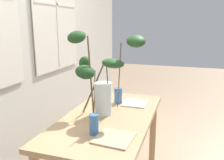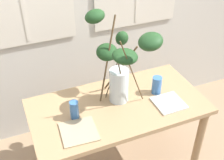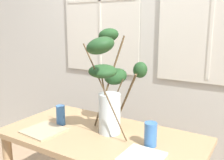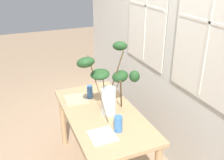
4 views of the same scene
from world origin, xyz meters
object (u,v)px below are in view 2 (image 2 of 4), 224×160
dining_table (118,116)px  drinking_glass_blue_right (157,85)px  vase_with_branches (119,63)px  plate_square_right (169,103)px  drinking_glass_blue_left (74,110)px  plate_square_left (79,132)px

dining_table → drinking_glass_blue_right: bearing=3.4°
dining_table → vase_with_branches: (0.03, 0.07, 0.45)m
vase_with_branches → plate_square_right: 0.52m
vase_with_branches → plate_square_right: bearing=-32.2°
vase_with_branches → drinking_glass_blue_left: vase_with_branches is taller
dining_table → drinking_glass_blue_right: (0.35, 0.02, 0.19)m
vase_with_branches → drinking_glass_blue_right: bearing=-9.1°
drinking_glass_blue_left → plate_square_right: size_ratio=0.66×
drinking_glass_blue_right → drinking_glass_blue_left: bearing=-177.2°
vase_with_branches → plate_square_left: vase_with_branches is taller
dining_table → drinking_glass_blue_left: bearing=-177.8°
drinking_glass_blue_left → plate_square_left: 0.17m
dining_table → drinking_glass_blue_right: size_ratio=9.15×
vase_with_branches → plate_square_left: 0.57m
drinking_glass_blue_left → drinking_glass_blue_right: (0.70, 0.03, 0.00)m
vase_with_branches → drinking_glass_blue_right: vase_with_branches is taller
drinking_glass_blue_right → plate_square_left: 0.74m
plate_square_left → plate_square_right: 0.74m
plate_square_right → dining_table: bearing=159.0°
plate_square_left → plate_square_right: plate_square_right is taller
vase_with_branches → plate_square_right: size_ratio=3.25×
plate_square_right → drinking_glass_blue_left: bearing=169.9°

